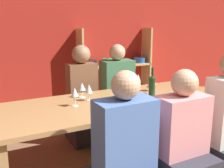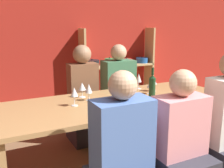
% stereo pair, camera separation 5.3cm
% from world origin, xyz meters
% --- Properties ---
extents(wall_back_red, '(8.80, 0.06, 2.70)m').
position_xyz_m(wall_back_red, '(0.00, 3.83, 1.35)').
color(wall_back_red, red).
rests_on(wall_back_red, ground_plane).
extents(shelf_unit, '(1.42, 0.30, 1.40)m').
position_xyz_m(shelf_unit, '(1.12, 3.63, 0.52)').
color(shelf_unit, tan).
rests_on(shelf_unit, ground_plane).
extents(dining_table, '(2.41, 0.90, 0.72)m').
position_xyz_m(dining_table, '(0.06, 1.62, 0.64)').
color(dining_table, '#AD7F4C').
rests_on(dining_table, ground_plane).
extents(wine_bottle_green, '(0.07, 0.07, 0.31)m').
position_xyz_m(wine_bottle_green, '(0.46, 1.58, 0.84)').
color(wine_bottle_green, '#19381E').
rests_on(wine_bottle_green, dining_table).
extents(wine_glass_white_a, '(0.08, 0.08, 0.16)m').
position_xyz_m(wine_glass_white_a, '(-0.20, 1.89, 0.83)').
color(wine_glass_white_a, white).
rests_on(wine_glass_white_a, dining_table).
extents(wine_glass_red_a, '(0.08, 0.08, 0.16)m').
position_xyz_m(wine_glass_red_a, '(0.61, 1.77, 0.84)').
color(wine_glass_red_a, white).
rests_on(wine_glass_red_a, dining_table).
extents(wine_glass_empty_a, '(0.07, 0.07, 0.14)m').
position_xyz_m(wine_glass_empty_a, '(0.51, 1.69, 0.82)').
color(wine_glass_empty_a, white).
rests_on(wine_glass_empty_a, dining_table).
extents(wine_glass_white_b, '(0.07, 0.07, 0.18)m').
position_xyz_m(wine_glass_white_b, '(-0.37, 1.65, 0.85)').
color(wine_glass_white_b, white).
rests_on(wine_glass_white_b, dining_table).
extents(wine_glass_red_b, '(0.07, 0.07, 0.18)m').
position_xyz_m(wine_glass_red_b, '(0.52, 1.94, 0.84)').
color(wine_glass_red_b, white).
rests_on(wine_glass_red_b, dining_table).
extents(wine_glass_white_c, '(0.07, 0.07, 0.17)m').
position_xyz_m(wine_glass_white_c, '(-0.18, 1.75, 0.84)').
color(wine_glass_white_c, white).
rests_on(wine_glass_white_c, dining_table).
extents(wine_glass_white_d, '(0.06, 0.06, 0.18)m').
position_xyz_m(wine_glass_white_d, '(0.05, 1.24, 0.85)').
color(wine_glass_white_d, white).
rests_on(wine_glass_white_d, dining_table).
extents(wine_glass_red_c, '(0.07, 0.07, 0.16)m').
position_xyz_m(wine_glass_red_c, '(0.53, 1.23, 0.83)').
color(wine_glass_red_c, white).
rests_on(wine_glass_red_c, dining_table).
extents(cell_phone, '(0.11, 0.16, 0.01)m').
position_xyz_m(cell_phone, '(-0.17, 1.41, 0.73)').
color(cell_phone, silver).
rests_on(cell_phone, dining_table).
extents(person_far_a, '(0.35, 0.44, 1.23)m').
position_xyz_m(person_far_a, '(-0.02, 2.36, 0.47)').
color(person_far_a, '#2D2D38').
rests_on(person_far_a, ground_plane).
extents(person_near_b, '(0.41, 0.51, 1.15)m').
position_xyz_m(person_near_b, '(0.21, 0.84, 0.42)').
color(person_near_b, '#2D2D38').
rests_on(person_near_b, ground_plane).
extents(person_far_b, '(0.43, 0.54, 1.21)m').
position_xyz_m(person_far_b, '(0.51, 2.44, 0.44)').
color(person_far_b, '#2D2D38').
rests_on(person_far_b, ground_plane).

